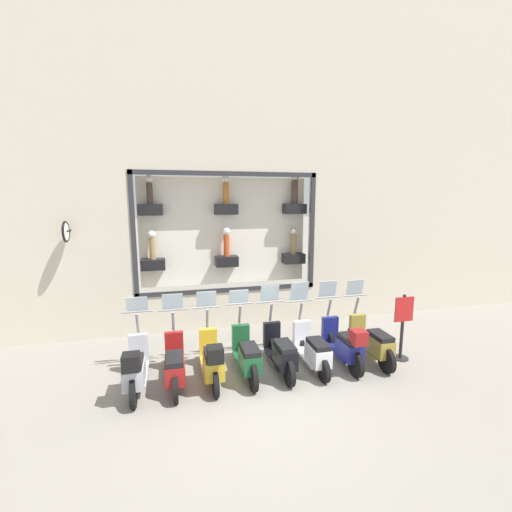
{
  "coord_description": "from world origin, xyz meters",
  "views": [
    {
      "loc": [
        -5.55,
        1.45,
        3.53
      ],
      "look_at": [
        2.15,
        -0.45,
        2.2
      ],
      "focal_mm": 24.0,
      "sensor_mm": 36.0,
      "label": 1
    }
  ],
  "objects_px": {
    "scooter_olive_0": "(372,342)",
    "scooter_navy_1": "(344,344)",
    "scooter_yellow_5": "(212,360)",
    "scooter_silver_7": "(135,368)",
    "scooter_green_4": "(247,355)",
    "shop_sign_post": "(403,325)",
    "scooter_red_6": "(175,364)",
    "scooter_white_2": "(312,349)",
    "scooter_black_3": "(280,352)"
  },
  "relations": [
    {
      "from": "scooter_black_3",
      "to": "scooter_red_6",
      "type": "bearing_deg",
      "value": 90.14
    },
    {
      "from": "shop_sign_post",
      "to": "scooter_silver_7",
      "type": "bearing_deg",
      "value": 89.9
    },
    {
      "from": "scooter_green_4",
      "to": "scooter_silver_7",
      "type": "height_order",
      "value": "scooter_green_4"
    },
    {
      "from": "scooter_silver_7",
      "to": "scooter_yellow_5",
      "type": "bearing_deg",
      "value": -90.19
    },
    {
      "from": "scooter_olive_0",
      "to": "scooter_silver_7",
      "type": "height_order",
      "value": "scooter_olive_0"
    },
    {
      "from": "scooter_red_6",
      "to": "scooter_silver_7",
      "type": "xyz_separation_m",
      "value": [
        -0.06,
        0.7,
        0.05
      ]
    },
    {
      "from": "scooter_navy_1",
      "to": "scooter_white_2",
      "type": "relative_size",
      "value": 1.01
    },
    {
      "from": "scooter_black_3",
      "to": "shop_sign_post",
      "type": "relative_size",
      "value": 1.22
    },
    {
      "from": "scooter_green_4",
      "to": "shop_sign_post",
      "type": "xyz_separation_m",
      "value": [
        -0.07,
        -3.49,
        0.34
      ]
    },
    {
      "from": "scooter_green_4",
      "to": "scooter_silver_7",
      "type": "relative_size",
      "value": 1.0
    },
    {
      "from": "scooter_navy_1",
      "to": "scooter_yellow_5",
      "type": "relative_size",
      "value": 1.01
    },
    {
      "from": "scooter_white_2",
      "to": "scooter_red_6",
      "type": "relative_size",
      "value": 1.0
    },
    {
      "from": "scooter_black_3",
      "to": "scooter_green_4",
      "type": "relative_size",
      "value": 1.0
    },
    {
      "from": "scooter_white_2",
      "to": "scooter_silver_7",
      "type": "relative_size",
      "value": 0.99
    },
    {
      "from": "scooter_black_3",
      "to": "scooter_yellow_5",
      "type": "height_order",
      "value": "scooter_black_3"
    },
    {
      "from": "scooter_olive_0",
      "to": "scooter_white_2",
      "type": "distance_m",
      "value": 1.4
    },
    {
      "from": "scooter_black_3",
      "to": "scooter_silver_7",
      "type": "relative_size",
      "value": 1.0
    },
    {
      "from": "scooter_red_6",
      "to": "scooter_navy_1",
      "type": "bearing_deg",
      "value": -90.85
    },
    {
      "from": "scooter_green_4",
      "to": "shop_sign_post",
      "type": "distance_m",
      "value": 3.51
    },
    {
      "from": "scooter_olive_0",
      "to": "scooter_yellow_5",
      "type": "bearing_deg",
      "value": 91.09
    },
    {
      "from": "scooter_silver_7",
      "to": "shop_sign_post",
      "type": "xyz_separation_m",
      "value": [
        -0.01,
        -5.6,
        0.31
      ]
    },
    {
      "from": "scooter_navy_1",
      "to": "shop_sign_post",
      "type": "xyz_separation_m",
      "value": [
        -0.01,
        -1.39,
        0.3
      ]
    },
    {
      "from": "scooter_green_4",
      "to": "scooter_silver_7",
      "type": "distance_m",
      "value": 2.11
    },
    {
      "from": "scooter_olive_0",
      "to": "scooter_red_6",
      "type": "relative_size",
      "value": 1.01
    },
    {
      "from": "scooter_olive_0",
      "to": "shop_sign_post",
      "type": "distance_m",
      "value": 0.77
    },
    {
      "from": "scooter_olive_0",
      "to": "scooter_silver_7",
      "type": "distance_m",
      "value": 4.91
    },
    {
      "from": "scooter_black_3",
      "to": "scooter_silver_7",
      "type": "xyz_separation_m",
      "value": [
        -0.06,
        2.81,
        0.04
      ]
    },
    {
      "from": "scooter_green_4",
      "to": "scooter_red_6",
      "type": "xyz_separation_m",
      "value": [
        -0.0,
        1.4,
        -0.02
      ]
    },
    {
      "from": "scooter_black_3",
      "to": "scooter_green_4",
      "type": "height_order",
      "value": "scooter_black_3"
    },
    {
      "from": "scooter_black_3",
      "to": "scooter_yellow_5",
      "type": "bearing_deg",
      "value": 92.73
    },
    {
      "from": "scooter_yellow_5",
      "to": "scooter_silver_7",
      "type": "xyz_separation_m",
      "value": [
        0.0,
        1.4,
        0.01
      ]
    },
    {
      "from": "scooter_yellow_5",
      "to": "shop_sign_post",
      "type": "xyz_separation_m",
      "value": [
        -0.01,
        -4.2,
        0.32
      ]
    },
    {
      "from": "scooter_navy_1",
      "to": "scooter_green_4",
      "type": "xyz_separation_m",
      "value": [
        0.06,
        2.11,
        -0.04
      ]
    },
    {
      "from": "scooter_green_4",
      "to": "scooter_black_3",
      "type": "bearing_deg",
      "value": -89.95
    },
    {
      "from": "scooter_red_6",
      "to": "scooter_silver_7",
      "type": "distance_m",
      "value": 0.71
    },
    {
      "from": "scooter_navy_1",
      "to": "scooter_yellow_5",
      "type": "xyz_separation_m",
      "value": [
        -0.01,
        2.81,
        -0.02
      ]
    },
    {
      "from": "scooter_white_2",
      "to": "shop_sign_post",
      "type": "distance_m",
      "value": 2.12
    },
    {
      "from": "scooter_navy_1",
      "to": "scooter_silver_7",
      "type": "bearing_deg",
      "value": 90.07
    },
    {
      "from": "scooter_olive_0",
      "to": "scooter_white_2",
      "type": "relative_size",
      "value": 1.01
    },
    {
      "from": "scooter_white_2",
      "to": "scooter_green_4",
      "type": "distance_m",
      "value": 1.4
    },
    {
      "from": "scooter_navy_1",
      "to": "scooter_white_2",
      "type": "distance_m",
      "value": 0.71
    },
    {
      "from": "scooter_navy_1",
      "to": "scooter_silver_7",
      "type": "height_order",
      "value": "scooter_navy_1"
    },
    {
      "from": "scooter_olive_0",
      "to": "scooter_navy_1",
      "type": "bearing_deg",
      "value": 94.68
    },
    {
      "from": "scooter_olive_0",
      "to": "scooter_red_6",
      "type": "xyz_separation_m",
      "value": [
        -0.01,
        4.21,
        -0.02
      ]
    },
    {
      "from": "shop_sign_post",
      "to": "scooter_navy_1",
      "type": "bearing_deg",
      "value": 89.38
    },
    {
      "from": "scooter_navy_1",
      "to": "scooter_green_4",
      "type": "distance_m",
      "value": 2.11
    },
    {
      "from": "scooter_yellow_5",
      "to": "scooter_green_4",
      "type": "bearing_deg",
      "value": -84.61
    },
    {
      "from": "scooter_black_3",
      "to": "scooter_yellow_5",
      "type": "relative_size",
      "value": 1.0
    },
    {
      "from": "scooter_navy_1",
      "to": "scooter_red_6",
      "type": "height_order",
      "value": "scooter_navy_1"
    },
    {
      "from": "scooter_white_2",
      "to": "scooter_olive_0",
      "type": "bearing_deg",
      "value": -89.83
    }
  ]
}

